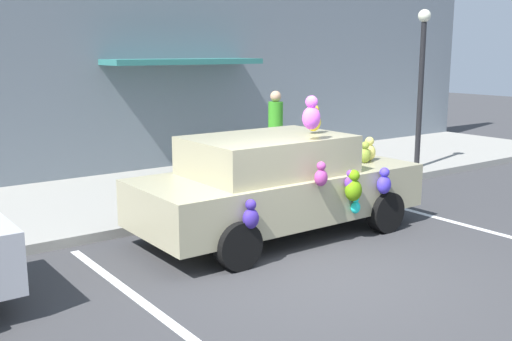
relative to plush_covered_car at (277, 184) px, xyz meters
The scene contains 9 objects.
ground_plane 2.05m from the plush_covered_car, 111.96° to the right, with size 60.00×60.00×0.00m, color #38383A.
sidewalk 3.41m from the plush_covered_car, 102.22° to the left, with size 24.00×4.00×0.15m, color gray.
storefront_building 5.94m from the plush_covered_car, 97.24° to the left, with size 24.00×1.25×6.40m.
parking_stripe_front 2.98m from the plush_covered_car, 15.10° to the right, with size 0.12×3.60×0.01m, color silver.
parking_stripe_rear 3.02m from the plush_covered_car, 165.13° to the right, with size 0.12×3.60×0.01m, color silver.
plush_covered_car is the anchor object (origin of this frame).
teddy_bear_on_sidewalk 1.89m from the plush_covered_car, 86.45° to the left, with size 0.42×0.35×0.81m.
street_lamp_post 5.94m from the plush_covered_car, 17.80° to the left, with size 0.28×0.28×3.53m.
pedestrian_near_shopfront 3.71m from the plush_covered_car, 52.39° to the left, with size 0.31×0.31×1.81m.
Camera 1 is at (-4.84, -5.27, 2.79)m, focal length 42.29 mm.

